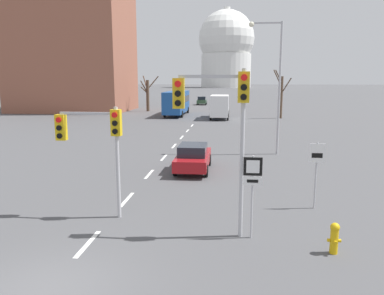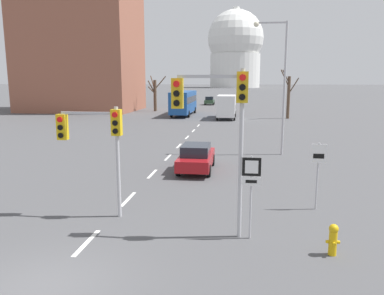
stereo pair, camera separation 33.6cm
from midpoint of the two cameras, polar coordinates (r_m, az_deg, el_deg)
name	(u,v)px [view 1 (the left image)]	position (r m, az deg, el deg)	size (l,w,h in m)	color
ground_plane	(47,290)	(10.67, -22.15, -19.52)	(800.00, 800.00, 0.00)	#4C4C4F
lane_stripe_0	(88,244)	(12.83, -16.33, -13.89)	(0.16, 2.00, 0.01)	silver
lane_stripe_1	(127,199)	(16.79, -10.47, -7.80)	(0.16, 2.00, 0.01)	silver
lane_stripe_2	(149,174)	(20.97, -6.99, -4.04)	(0.16, 2.00, 0.01)	silver
lane_stripe_3	(164,158)	(25.26, -4.69, -1.53)	(0.16, 2.00, 0.01)	silver
lane_stripe_4	(174,146)	(29.61, -3.07, 0.24)	(0.16, 2.00, 0.01)	silver
lane_stripe_5	(182,137)	(34.00, -1.87, 1.56)	(0.16, 2.00, 0.01)	silver
lane_stripe_6	(188,131)	(38.41, -0.94, 2.58)	(0.16, 2.00, 0.01)	silver
lane_stripe_7	(192,125)	(42.84, -0.20, 3.38)	(0.16, 2.00, 0.01)	silver
traffic_signal_near_right	(221,111)	(11.94, 3.63, 5.60)	(2.41, 0.34, 5.52)	#B2B2B7
traffic_signal_centre_tall	(96,135)	(14.30, -15.06, 1.92)	(2.48, 0.34, 4.20)	#B2B2B7
route_sign_post	(252,182)	(12.25, 8.42, -5.27)	(0.60, 0.08, 2.78)	#B2B2B7
speed_limit_sign	(316,164)	(15.70, 17.86, -2.42)	(0.60, 0.08, 2.73)	#B2B2B7
fire_hydrant	(334,237)	(12.24, 20.13, -12.68)	(0.40, 0.34, 0.97)	gold
street_lamp_right	(274,75)	(26.48, 12.07, 10.73)	(2.28, 0.36, 8.99)	#B2B2B7
sedan_near_left	(202,101)	(78.39, 1.39, 7.15)	(1.95, 3.95, 1.72)	#2D4C33
sedan_near_right	(223,105)	(66.64, 4.65, 6.52)	(1.73, 4.18, 1.57)	silver
sedan_mid_centre	(193,157)	(21.46, -0.27, -1.47)	(1.87, 4.45, 1.55)	maroon
city_bus	(177,101)	(55.09, -2.53, 7.05)	(2.66, 10.80, 3.48)	#19478C
delivery_truck	(220,106)	(50.47, 4.07, 6.34)	(2.44, 7.20, 3.14)	#333842
bare_tree_left_near	(148,94)	(62.76, -6.94, 8.14)	(2.87, 2.25, 5.84)	brown
bare_tree_right_near	(281,95)	(51.91, 13.24, 7.78)	(2.52, 2.01, 6.49)	brown
capitol_dome	(226,49)	(252.69, 5.20, 14.72)	(36.01, 36.01, 50.87)	silver
apartment_block_left	(72,31)	(66.93, -17.96, 16.53)	(18.00, 14.00, 25.97)	#935642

